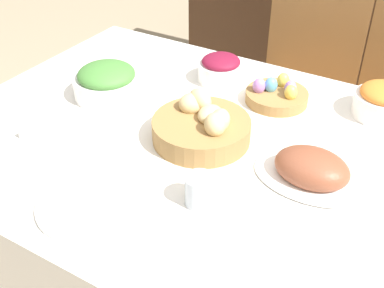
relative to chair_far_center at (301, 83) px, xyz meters
The scene contains 15 objects.
dining_table 0.89m from the chair_far_center, 87.89° to the right, with size 1.54×1.08×0.72m.
chair_far_center is the anchor object (origin of this frame).
sideboard 0.91m from the chair_far_center, 106.76° to the left, with size 1.40×0.44×0.95m.
bread_basket 0.91m from the chair_far_center, 89.90° to the right, with size 0.27×0.27×0.12m.
egg_basket 0.63m from the chair_far_center, 80.07° to the right, with size 0.20×0.20×0.08m.
ham_platter 0.97m from the chair_far_center, 70.00° to the right, with size 0.29×0.20×0.09m.
beet_salad_bowl 0.61m from the chair_far_center, 102.31° to the right, with size 0.15×0.15×0.09m.
green_salad_bowl 0.94m from the chair_far_center, 115.03° to the right, with size 0.21×0.21×0.11m.
carrot_bowl 0.68m from the chair_far_center, 50.50° to the right, with size 0.17×0.17×0.10m.
dinner_plate 1.27m from the chair_far_center, 93.89° to the right, with size 0.25×0.25×0.01m.
fork 1.28m from the chair_far_center, 100.74° to the right, with size 0.02×0.19×0.00m.
knife 1.26m from the chair_far_center, 86.93° to the right, with size 0.02×0.19×0.00m.
spoon 1.27m from the chair_far_center, 85.55° to the right, with size 0.02×0.19×0.00m.
drinking_cup 1.14m from the chair_far_center, 83.34° to the right, with size 0.07×0.07×0.08m.
butter_dish 1.18m from the chair_far_center, 108.97° to the right, with size 0.12×0.08×0.03m.
Camera 1 is at (0.51, -0.96, 1.49)m, focal length 45.00 mm.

